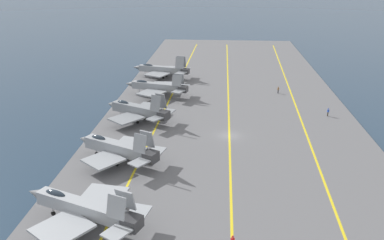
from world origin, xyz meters
TOP-DOWN VIEW (x-y plane):
  - ground_plane at (0.00, 0.00)m, footprint 2000.00×2000.00m
  - carrier_deck at (0.00, 0.00)m, footprint 203.06×52.13m
  - deck_stripe_foul_line at (0.00, -14.33)m, footprint 182.61×7.82m
  - deck_stripe_centerline at (0.00, 0.00)m, footprint 182.75×0.36m
  - deck_stripe_edge_line at (0.00, 14.33)m, footprint 182.70×5.19m
  - parked_jet_nearest at (-29.28, 17.86)m, footprint 13.73×16.75m
  - parked_jet_second at (-12.04, 18.03)m, footprint 12.70×15.55m
  - parked_jet_third at (6.20, 18.41)m, footprint 13.72×15.11m
  - parked_jet_fourth at (23.06, 17.11)m, footprint 13.11×16.05m
  - parked_jet_fifth at (40.14, 18.46)m, footprint 12.82×16.71m
  - crew_brown_vest at (27.42, -12.24)m, footprint 0.32×0.42m
  - crew_blue_vest at (11.91, -20.64)m, footprint 0.39×0.45m

SIDE VIEW (x-z plane):
  - ground_plane at x=0.00m, z-range 0.00..0.00m
  - carrier_deck at x=0.00m, z-range 0.00..0.40m
  - deck_stripe_foul_line at x=0.00m, z-range 0.40..0.41m
  - deck_stripe_centerline at x=0.00m, z-range 0.40..0.41m
  - deck_stripe_edge_line at x=0.00m, z-range 0.40..0.41m
  - crew_brown_vest at x=27.42m, z-range 0.49..2.20m
  - crew_blue_vest at x=11.91m, z-range 0.49..2.27m
  - parked_jet_fourth at x=23.06m, z-range -0.18..5.64m
  - parked_jet_fifth at x=40.14m, z-range -0.42..5.91m
  - parked_jet_third at x=6.20m, z-range -0.44..5.99m
  - parked_jet_second at x=-12.04m, z-range -0.28..5.88m
  - parked_jet_nearest at x=-29.28m, z-range -0.09..5.97m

